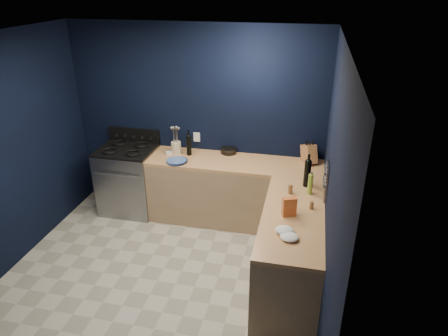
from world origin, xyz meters
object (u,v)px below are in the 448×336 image
(plate_stack, at_px, (177,161))
(knife_block, at_px, (309,154))
(gas_range, at_px, (129,180))
(crouton_bag, at_px, (289,207))
(utensil_crock, at_px, (176,148))

(plate_stack, relative_size, knife_block, 1.10)
(plate_stack, bearing_deg, gas_range, 167.68)
(gas_range, distance_m, crouton_bag, 2.66)
(utensil_crock, distance_m, knife_block, 1.78)
(plate_stack, bearing_deg, crouton_bag, -33.29)
(gas_range, bearing_deg, knife_block, 4.43)
(crouton_bag, bearing_deg, plate_stack, 125.48)
(plate_stack, bearing_deg, utensil_crock, 109.09)
(gas_range, relative_size, plate_stack, 3.49)
(gas_range, relative_size, crouton_bag, 4.50)
(plate_stack, distance_m, crouton_bag, 1.83)
(utensil_crock, xyz_separation_m, knife_block, (1.78, 0.08, 0.04))
(knife_block, bearing_deg, plate_stack, 163.93)
(plate_stack, relative_size, utensil_crock, 1.57)
(gas_range, distance_m, plate_stack, 0.93)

